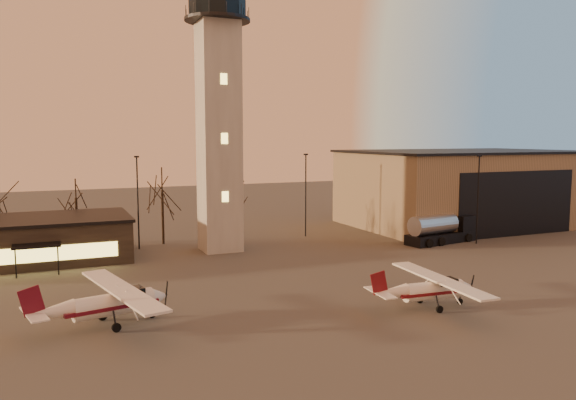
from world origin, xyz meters
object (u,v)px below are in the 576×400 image
(control_tower, at_px, (218,97))
(cessna_front, at_px, (435,293))
(fuel_truck, at_px, (441,231))
(cessna_rear, at_px, (116,307))
(hangar, at_px, (463,188))

(control_tower, xyz_separation_m, cessna_front, (8.33, -25.82, -15.29))
(control_tower, bearing_deg, fuel_truck, -13.77)
(cessna_front, distance_m, cessna_rear, 22.03)
(control_tower, relative_size, hangar, 1.07)
(cessna_front, bearing_deg, hangar, 51.19)
(cessna_rear, bearing_deg, fuel_truck, 8.90)
(cessna_front, xyz_separation_m, fuel_truck, (16.17, 19.82, 0.29))
(control_tower, height_order, fuel_truck, control_tower)
(control_tower, relative_size, cessna_front, 2.95)
(cessna_rear, height_order, fuel_truck, cessna_rear)
(hangar, bearing_deg, cessna_front, -132.88)
(control_tower, bearing_deg, cessna_front, -72.13)
(cessna_rear, bearing_deg, hangar, 14.23)
(hangar, relative_size, fuel_truck, 3.27)
(fuel_truck, bearing_deg, cessna_front, -138.32)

